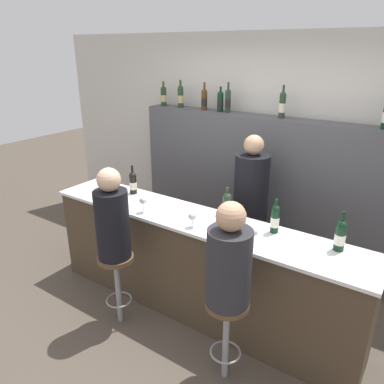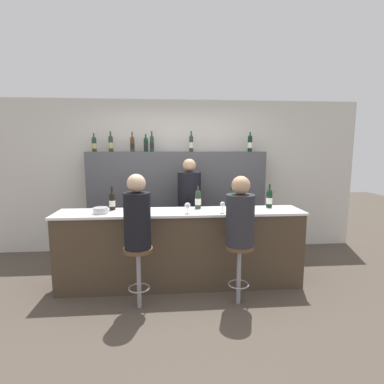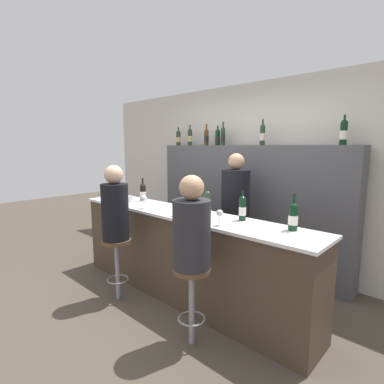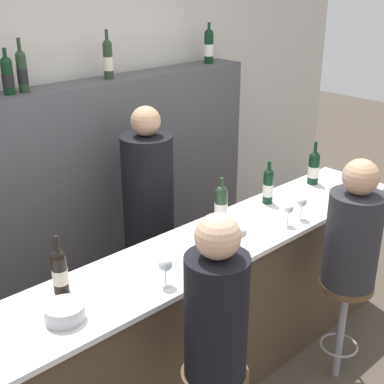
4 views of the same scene
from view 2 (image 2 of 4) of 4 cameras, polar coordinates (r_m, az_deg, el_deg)
name	(u,v)px [view 2 (image 2 of 4)]	position (r m, az deg, el deg)	size (l,w,h in m)	color
ground_plane	(182,293)	(3.93, -1.86, -18.74)	(16.00, 16.00, 0.00)	#4C4238
wall_back	(177,176)	(5.26, -2.90, 3.03)	(6.40, 0.05, 2.60)	beige
bar_counter	(181,248)	(3.97, -2.08, -10.64)	(3.15, 0.55, 0.99)	#473828
back_bar_cabinet	(178,203)	(5.10, -2.78, -2.08)	(2.95, 0.28, 1.73)	#4C4C51
wine_bottle_counter_0	(112,201)	(4.01, -14.97, -1.65)	(0.08, 0.08, 0.30)	black
wine_bottle_counter_1	(198,199)	(3.97, 1.15, -1.37)	(0.08, 0.08, 0.30)	#233823
wine_bottle_counter_2	(232,199)	(4.04, 7.55, -1.29)	(0.07, 0.07, 0.30)	black
wine_bottle_counter_3	(269,198)	(4.18, 14.50, -1.15)	(0.08, 0.08, 0.32)	black
wine_bottle_backbar_0	(94,144)	(5.15, -18.14, 8.67)	(0.08, 0.08, 0.30)	#233823
wine_bottle_backbar_1	(111,143)	(5.09, -15.21, 8.92)	(0.07, 0.07, 0.33)	#233823
wine_bottle_backbar_2	(132,144)	(5.04, -11.29, 8.96)	(0.07, 0.07, 0.32)	#4C2D14
wine_bottle_backbar_3	(146,144)	(5.02, -8.78, 8.95)	(0.07, 0.07, 0.28)	black
wine_bottle_backbar_4	(152,143)	(5.02, -7.65, 9.15)	(0.07, 0.07, 0.33)	#233823
wine_bottle_backbar_5	(191,143)	(5.03, -0.16, 9.28)	(0.07, 0.07, 0.34)	#233823
wine_bottle_backbar_6	(250,143)	(5.21, 10.98, 9.09)	(0.08, 0.08, 0.32)	black
wine_glass_0	(142,205)	(3.66, -9.48, -2.52)	(0.07, 0.07, 0.15)	silver
wine_glass_1	(188,206)	(3.66, -0.86, -2.65)	(0.07, 0.07, 0.14)	silver
wine_glass_2	(223,205)	(3.71, 5.83, -2.47)	(0.07, 0.07, 0.14)	silver
wine_glass_3	(233,204)	(3.74, 7.87, -2.32)	(0.07, 0.07, 0.15)	silver
metal_bowl	(101,211)	(3.84, -17.02, -3.39)	(0.18, 0.18, 0.08)	#B7B7BC
bar_stool_left	(138,262)	(3.46, -10.17, -13.06)	(0.32, 0.32, 0.70)	gray
guest_seated_left	(137,216)	(3.30, -10.41, -4.47)	(0.29, 0.29, 0.82)	black
bar_stool_right	(239,259)	(3.54, 8.96, -12.54)	(0.32, 0.32, 0.70)	gray
guest_seated_right	(240,216)	(3.39, 9.16, -4.48)	(0.32, 0.32, 0.79)	#28282D
bartender	(189,216)	(4.65, -0.51, -4.54)	(0.36, 0.36, 1.63)	black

